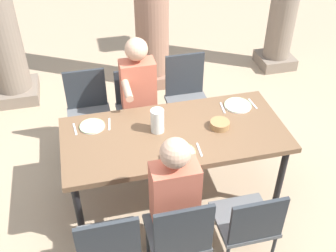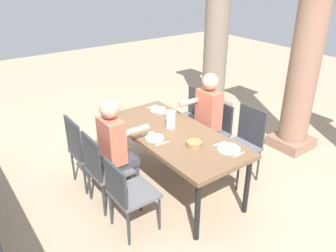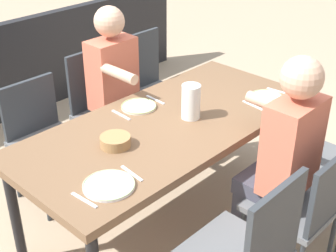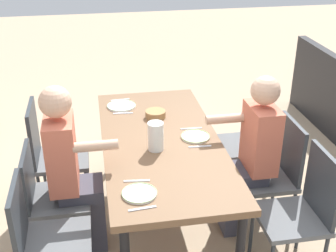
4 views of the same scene
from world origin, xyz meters
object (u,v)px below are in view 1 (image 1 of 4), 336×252
at_px(chair_west_north, 88,109).
at_px(chair_mid_north, 137,105).
at_px(bread_basket, 220,124).
at_px(chair_west_south, 109,249).
at_px(chair_mid_south, 179,235).
at_px(diner_man_white, 173,198).
at_px(plate_0, 92,126).
at_px(diner_woman_green, 139,98).
at_px(chair_east_north, 187,94).
at_px(plate_2, 238,105).
at_px(water_pitcher, 157,122).
at_px(dining_table, 175,138).
at_px(chair_east_south, 248,222).
at_px(plate_1, 182,152).

bearing_deg(chair_west_north, chair_mid_north, -0.41).
distance_m(chair_west_north, bread_basket, 1.43).
height_order(chair_west_south, chair_mid_south, chair_west_south).
distance_m(diner_man_white, plate_0, 1.04).
bearing_deg(diner_woman_green, chair_east_north, 19.89).
bearing_deg(plate_2, diner_woman_green, 153.79).
distance_m(plate_2, water_pitcher, 0.84).
relative_size(dining_table, chair_west_south, 2.06).
xyz_separation_m(chair_mid_north, chair_east_south, (0.54, -1.72, -0.00)).
distance_m(chair_west_north, chair_mid_north, 0.51).
bearing_deg(chair_east_south, diner_woman_green, 109.64).
bearing_deg(chair_east_north, plate_2, -63.18).
height_order(dining_table, bread_basket, bread_basket).
distance_m(chair_east_south, diner_man_white, 0.61).
distance_m(chair_west_south, plate_2, 1.79).
height_order(chair_west_north, bread_basket, chair_west_north).
bearing_deg(bread_basket, dining_table, 177.53).
height_order(chair_mid_south, plate_0, chair_mid_south).
xyz_separation_m(plate_0, water_pitcher, (0.55, -0.19, 0.09)).
xyz_separation_m(chair_east_south, bread_basket, (0.04, 0.84, 0.30)).
relative_size(diner_woman_green, diner_man_white, 1.02).
height_order(plate_2, bread_basket, bread_basket).
distance_m(chair_east_north, plate_0, 1.24).
height_order(chair_west_north, chair_west_south, chair_west_south).
bearing_deg(chair_east_south, bread_basket, 87.15).
bearing_deg(plate_1, diner_woman_green, 100.75).
relative_size(dining_table, diner_man_white, 1.48).
relative_size(chair_west_north, diner_man_white, 0.71).
bearing_deg(plate_0, diner_woman_green, 40.64).
distance_m(chair_west_south, chair_mid_south, 0.51).
xyz_separation_m(diner_woman_green, water_pitcher, (0.05, -0.61, 0.15)).
distance_m(chair_west_south, chair_mid_north, 1.81).
relative_size(chair_mid_north, plate_2, 3.38).
relative_size(plate_1, plate_2, 0.88).
height_order(dining_table, plate_1, plate_1).
height_order(chair_mid_north, diner_man_white, diner_man_white).
relative_size(chair_west_south, water_pitcher, 4.37).
height_order(dining_table, chair_east_south, chair_east_south).
distance_m(dining_table, plate_2, 0.72).
xyz_separation_m(diner_woman_green, plate_2, (0.86, -0.42, 0.06)).
distance_m(chair_mid_north, chair_mid_south, 1.73).
xyz_separation_m(diner_woman_green, diner_man_white, (0.01, -1.34, -0.02)).
bearing_deg(water_pitcher, diner_man_white, -93.49).
distance_m(chair_west_south, water_pitcher, 1.14).
relative_size(diner_man_white, bread_basket, 7.68).
height_order(chair_mid_north, diner_woman_green, diner_woman_green).
distance_m(chair_mid_south, plate_2, 1.43).
bearing_deg(chair_east_south, chair_east_north, 90.00).
distance_m(chair_east_north, bread_basket, 0.92).
distance_m(chair_mid_north, chair_east_south, 1.81).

